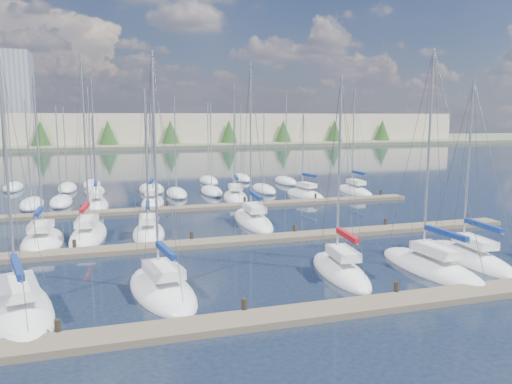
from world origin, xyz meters
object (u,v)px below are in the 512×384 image
object	(u,v)px
sailboat_b	(18,308)
sailboat_o	(153,202)
sailboat_k	(253,220)
sailboat_i	(88,235)
sailboat_p	(235,197)
sailboat_r	(354,191)
sailboat_e	(431,267)
sailboat_d	(340,271)
sailboat_j	(149,233)
sailboat_h	(43,241)
sailboat_f	(470,258)
sailboat_n	(97,205)
sailboat_c	(162,289)
sailboat_q	(305,195)

from	to	relation	value
sailboat_b	sailboat_o	xyz separation A→B (m)	(8.94, 27.61, 0.03)
sailboat_o	sailboat_k	distance (m)	13.82
sailboat_i	sailboat_k	bearing A→B (deg)	12.94
sailboat_p	sailboat_r	xyz separation A→B (m)	(14.83, -0.01, 0.01)
sailboat_b	sailboat_e	distance (m)	22.59
sailboat_o	sailboat_r	size ratio (longest dim) A/B	0.91
sailboat_k	sailboat_e	bearing A→B (deg)	-65.77
sailboat_d	sailboat_j	bearing A→B (deg)	132.61
sailboat_h	sailboat_d	size ratio (longest dim) A/B	1.04
sailboat_r	sailboat_b	bearing A→B (deg)	-138.35
sailboat_b	sailboat_d	world-z (taller)	sailboat_b
sailboat_f	sailboat_r	size ratio (longest dim) A/B	0.92
sailboat_n	sailboat_i	world-z (taller)	sailboat_i
sailboat_c	sailboat_b	bearing A→B (deg)	176.68
sailboat_n	sailboat_h	distance (m)	14.95
sailboat_d	sailboat_k	bearing A→B (deg)	98.31
sailboat_f	sailboat_h	xyz separation A→B (m)	(-26.50, 12.73, -0.00)
sailboat_c	sailboat_o	bearing A→B (deg)	77.17
sailboat_n	sailboat_j	world-z (taller)	sailboat_n
sailboat_n	sailboat_i	xyz separation A→B (m)	(-0.53, -13.54, -0.01)
sailboat_i	sailboat_p	distance (m)	20.89
sailboat_q	sailboat_p	size ratio (longest dim) A/B	0.76
sailboat_j	sailboat_i	distance (m)	4.50
sailboat_b	sailboat_o	world-z (taller)	sailboat_b
sailboat_c	sailboat_f	bearing A→B (deg)	-7.91
sailboat_n	sailboat_q	world-z (taller)	sailboat_n
sailboat_n	sailboat_d	distance (m)	30.51
sailboat_i	sailboat_d	bearing A→B (deg)	-37.56
sailboat_n	sailboat_p	distance (m)	14.81
sailboat_f	sailboat_h	world-z (taller)	sailboat_h
sailboat_c	sailboat_p	distance (m)	30.23
sailboat_o	sailboat_q	bearing A→B (deg)	12.46
sailboat_o	sailboat_e	bearing A→B (deg)	-51.91
sailboat_n	sailboat_d	world-z (taller)	sailboat_n
sailboat_f	sailboat_b	bearing A→B (deg)	-174.82
sailboat_i	sailboat_d	distance (m)	19.78
sailboat_n	sailboat_h	xyz separation A→B (m)	(-3.66, -14.50, -0.02)
sailboat_c	sailboat_f	distance (m)	19.43
sailboat_k	sailboat_p	bearing A→B (deg)	85.25
sailboat_k	sailboat_q	bearing A→B (deg)	53.35
sailboat_k	sailboat_n	bearing A→B (deg)	140.68
sailboat_q	sailboat_f	distance (m)	27.05
sailboat_i	sailboat_f	bearing A→B (deg)	-24.05
sailboat_j	sailboat_r	xyz separation A→B (m)	(25.71, 14.86, 0.01)
sailboat_n	sailboat_j	distance (m)	14.74
sailboat_i	sailboat_r	bearing A→B (deg)	31.50
sailboat_j	sailboat_k	xyz separation A→B (m)	(9.10, 2.25, 0.00)
sailboat_i	sailboat_k	distance (m)	13.64
sailboat_q	sailboat_k	bearing A→B (deg)	-140.92
sailboat_n	sailboat_o	bearing A→B (deg)	-2.60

